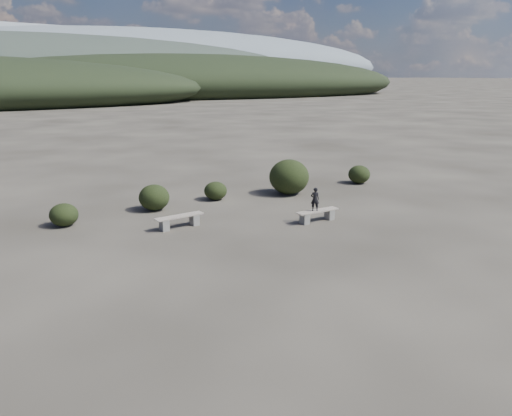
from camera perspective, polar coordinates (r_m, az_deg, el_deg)
ground at (r=13.86m, az=6.27°, el=-7.81°), size 1200.00×1200.00×0.00m
bench_left at (r=18.16m, az=-8.74°, el=-1.40°), size 1.85×0.66×0.45m
bench_right at (r=18.84m, az=7.02°, el=-0.76°), size 1.78×0.50×0.44m
seated_person at (r=18.60m, az=6.76°, el=1.01°), size 0.38×0.32×0.89m
shrub_a at (r=19.43m, az=-21.11°, el=-0.73°), size 1.02×1.02×0.84m
shrub_b at (r=20.63m, az=-11.56°, el=1.19°), size 1.23×1.23×1.06m
shrub_c at (r=22.01m, az=-4.65°, el=1.98°), size 1.01×1.01×0.81m
shrub_d at (r=22.99m, az=3.81°, el=3.57°), size 1.83×1.83×1.60m
shrub_e at (r=25.82m, az=11.71°, el=3.79°), size 1.10×1.10×0.91m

